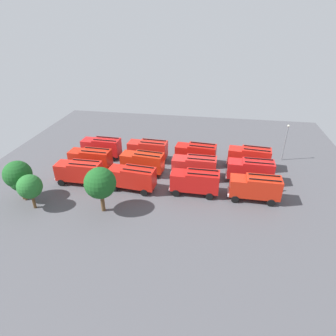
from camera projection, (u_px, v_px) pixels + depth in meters
The scene contains 21 objects.
ground_plane at pixel (168, 175), 47.44m from camera, with size 63.37×63.37×0.00m, color #4C4C51.
fire_truck_0 at pixel (249, 156), 48.84m from camera, with size 7.41×3.35×3.88m.
fire_truck_1 at pixel (196, 153), 50.10m from camera, with size 7.40×3.30×3.88m.
fire_truck_2 at pixel (148, 149), 51.42m from camera, with size 7.34×3.13×3.88m.
fire_truck_3 at pixel (102, 147), 52.43m from camera, with size 7.29×2.99×3.88m.
fire_truck_4 at pixel (250, 170), 44.72m from camera, with size 7.27×2.92×3.88m.
fire_truck_5 at pixel (194, 166), 45.80m from camera, with size 7.25×2.89×3.88m.
fire_truck_6 at pixel (143, 162), 47.09m from camera, with size 7.42×3.38×3.88m.
fire_truck_7 at pixel (91, 158), 48.20m from camera, with size 7.28×2.96×3.88m.
fire_truck_8 at pixel (255, 187), 40.24m from camera, with size 7.23×2.83×3.88m.
fire_truck_9 at pixel (195, 181), 41.62m from camera, with size 7.23×2.82×3.88m.
fire_truck_10 at pixel (132, 177), 42.63m from camera, with size 7.41×3.33×3.88m.
fire_truck_11 at pixel (79, 171), 44.22m from camera, with size 7.22×2.79×3.88m.
firefighter_0 at pixel (276, 186), 42.66m from camera, with size 0.48×0.45×1.78m.
firefighter_1 at pixel (115, 149), 54.32m from camera, with size 0.46×0.32×1.83m.
tree_0 at pixel (100, 183), 36.93m from camera, with size 4.18×4.18×6.47m.
tree_1 at pixel (30, 187), 37.93m from camera, with size 3.28×3.28×5.08m.
tree_2 at pixel (21, 180), 39.70m from camera, with size 3.11×3.11×4.82m.
tree_3 at pixel (18, 174), 39.61m from camera, with size 3.85×3.85×5.97m.
traffic_cone_0 at pixel (252, 187), 43.68m from camera, with size 0.51×0.51×0.73m, color #F2600C.
lamppost at pixel (286, 140), 50.62m from camera, with size 0.36×0.36×6.78m.
Camera 1 is at (-6.72, 40.57, 23.68)m, focal length 30.50 mm.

